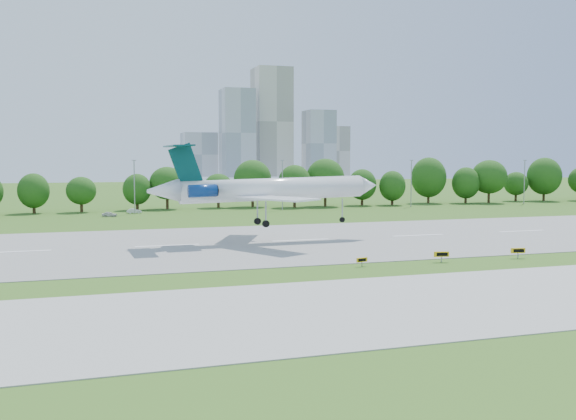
# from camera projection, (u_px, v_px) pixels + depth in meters

# --- Properties ---
(ground) EXTENTS (600.00, 600.00, 0.00)m
(ground) POSITION_uv_depth(u_px,v_px,m) (372.00, 267.00, 73.28)
(ground) COLOR #315B18
(ground) RESTS_ON ground
(runway) EXTENTS (400.00, 45.00, 0.08)m
(runway) POSITION_uv_depth(u_px,v_px,m) (301.00, 240.00, 96.99)
(runway) COLOR gray
(runway) RESTS_ON ground
(taxiway) EXTENTS (400.00, 23.00, 0.08)m
(taxiway) POSITION_uv_depth(u_px,v_px,m) (461.00, 299.00, 56.21)
(taxiway) COLOR #ADADA8
(taxiway) RESTS_ON ground
(tree_line) EXTENTS (288.40, 8.40, 10.40)m
(tree_line) POSITION_uv_depth(u_px,v_px,m) (213.00, 184.00, 160.06)
(tree_line) COLOR #382314
(tree_line) RESTS_ON ground
(light_poles) EXTENTS (175.90, 0.25, 12.19)m
(light_poles) POSITION_uv_depth(u_px,v_px,m) (211.00, 185.00, 149.80)
(light_poles) COLOR gray
(light_poles) RESTS_ON ground
(skyline) EXTENTS (127.00, 52.00, 80.00)m
(skyline) POSITION_uv_depth(u_px,v_px,m) (267.00, 135.00, 472.14)
(skyline) COLOR #B2B2B7
(skyline) RESTS_ON ground
(airliner) EXTENTS (35.69, 26.07, 12.20)m
(airliner) POSITION_uv_depth(u_px,v_px,m) (262.00, 189.00, 94.46)
(airliner) COLOR white
(airliner) RESTS_ON ground
(taxi_sign_left) EXTENTS (1.47, 0.50, 1.03)m
(taxi_sign_left) POSITION_uv_depth(u_px,v_px,m) (362.00, 260.00, 73.38)
(taxi_sign_left) COLOR gray
(taxi_sign_left) RESTS_ON ground
(taxi_sign_centre) EXTENTS (1.82, 0.58, 1.28)m
(taxi_sign_centre) POSITION_uv_depth(u_px,v_px,m) (442.00, 254.00, 76.50)
(taxi_sign_centre) COLOR gray
(taxi_sign_centre) RESTS_ON ground
(taxi_sign_right) EXTENTS (1.83, 0.57, 1.29)m
(taxi_sign_right) POSITION_uv_depth(u_px,v_px,m) (518.00, 251.00, 79.51)
(taxi_sign_right) COLOR gray
(taxi_sign_right) RESTS_ON ground
(service_vehicle_a) EXTENTS (3.38, 1.39, 1.09)m
(service_vehicle_a) POSITION_uv_depth(u_px,v_px,m) (134.00, 211.00, 146.37)
(service_vehicle_a) COLOR silver
(service_vehicle_a) RESTS_ON ground
(service_vehicle_b) EXTENTS (3.31, 1.63, 1.09)m
(service_vehicle_b) POSITION_uv_depth(u_px,v_px,m) (109.00, 214.00, 137.78)
(service_vehicle_b) COLOR beige
(service_vehicle_b) RESTS_ON ground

